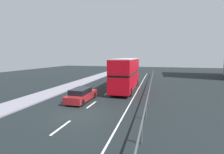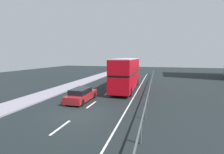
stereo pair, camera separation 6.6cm
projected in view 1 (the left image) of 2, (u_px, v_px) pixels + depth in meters
name	position (u px, v px, depth m)	size (l,w,h in m)	color
ground_plane	(80.00, 114.00, 12.95)	(74.21, 120.00, 0.10)	black
near_sidewalk_kerb	(12.00, 106.00, 14.70)	(3.00, 80.00, 0.14)	gray
lane_paint_markings	(126.00, 92.00, 20.48)	(3.61, 46.00, 0.01)	silver
bridge_side_railing	(150.00, 86.00, 20.08)	(0.10, 42.00, 1.11)	#494F54
double_decker_bus_red	(126.00, 73.00, 22.11)	(2.65, 10.46, 4.26)	red
hatchback_car_near	(81.00, 95.00, 16.44)	(1.79, 4.36, 1.36)	maroon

